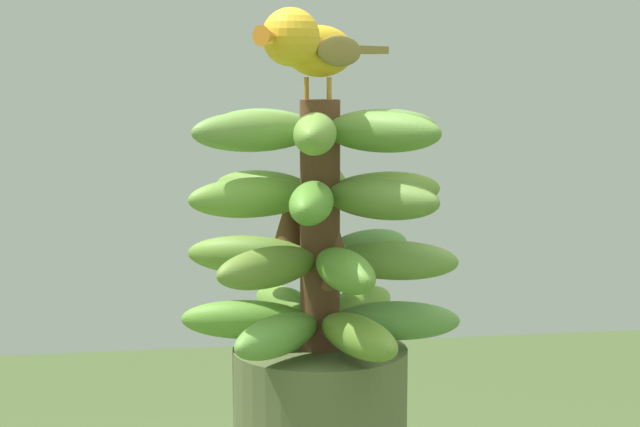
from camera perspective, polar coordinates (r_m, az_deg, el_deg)
banana_bunch at (r=1.11m, az=-0.01°, el=-0.67°), size 0.29×0.29×0.26m
perched_bird at (r=1.08m, az=-0.60°, el=8.79°), size 0.17×0.16×0.09m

